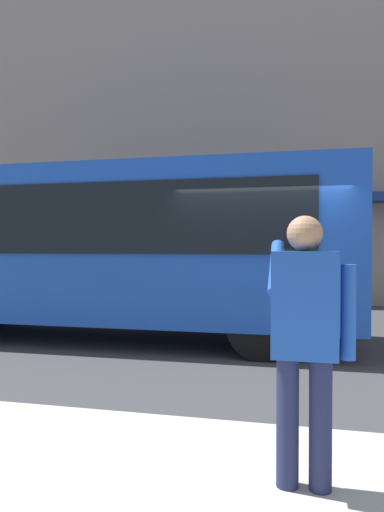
# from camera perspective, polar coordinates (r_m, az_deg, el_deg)

# --- Properties ---
(ground_plane) EXTENTS (60.00, 60.00, 0.00)m
(ground_plane) POSITION_cam_1_polar(r_m,az_deg,el_deg) (7.70, 8.77, -11.31)
(ground_plane) COLOR #38383A
(building_facade_far) EXTENTS (28.00, 1.55, 12.00)m
(building_facade_far) POSITION_cam_1_polar(r_m,az_deg,el_deg) (14.95, 10.94, 17.93)
(building_facade_far) COLOR gray
(building_facade_far) RESTS_ON ground_plane
(red_bus) EXTENTS (9.05, 2.54, 3.08)m
(red_bus) POSITION_cam_1_polar(r_m,az_deg,el_deg) (8.73, -11.16, 1.27)
(red_bus) COLOR #1947AD
(red_bus) RESTS_ON ground_plane
(pedestrian_photographer) EXTENTS (0.53, 0.52, 1.70)m
(pedestrian_photographer) POSITION_cam_1_polar(r_m,az_deg,el_deg) (3.03, 13.57, -8.71)
(pedestrian_photographer) COLOR #1E2347
(pedestrian_photographer) RESTS_ON sidewalk_curb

